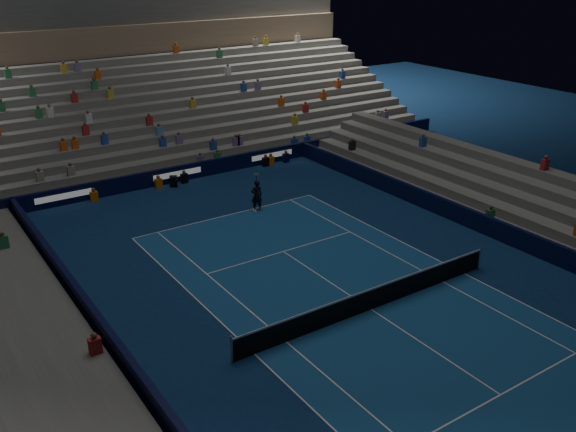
{
  "coord_description": "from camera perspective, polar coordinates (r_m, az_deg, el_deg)",
  "views": [
    {
      "loc": [
        -14.99,
        -16.31,
        13.28
      ],
      "look_at": [
        0.0,
        6.0,
        2.0
      ],
      "focal_mm": 39.24,
      "sensor_mm": 36.0,
      "label": 1
    }
  ],
  "objects": [
    {
      "name": "tennis_player",
      "position": [
        34.76,
        -2.86,
        1.85
      ],
      "size": [
        0.71,
        0.53,
        1.77
      ],
      "primitive_type": "imported",
      "rotation": [
        0.0,
        0.0,
        2.96
      ],
      "color": "black",
      "rests_on": "ground"
    },
    {
      "name": "sponsor_barrier_east",
      "position": [
        32.23,
        20.72,
        -2.16
      ],
      "size": [
        0.25,
        37.0,
        1.0
      ],
      "primitive_type": "cube",
      "color": "black",
      "rests_on": "ground"
    },
    {
      "name": "court_surface",
      "position": [
        25.83,
        7.53,
        -8.39
      ],
      "size": [
        10.97,
        23.77,
        0.01
      ],
      "primitive_type": "cube",
      "color": "navy",
      "rests_on": "ground"
    },
    {
      "name": "broadcast_camera",
      "position": [
        39.3,
        -10.33,
        3.12
      ],
      "size": [
        0.64,
        1.0,
        0.61
      ],
      "color": "black",
      "rests_on": "ground"
    },
    {
      "name": "ground",
      "position": [
        25.83,
        7.53,
        -8.4
      ],
      "size": [
        90.0,
        90.0,
        0.0
      ],
      "primitive_type": "plane",
      "color": "#0C254D",
      "rests_on": "ground"
    },
    {
      "name": "grandstand_main",
      "position": [
        47.72,
        -15.07,
        10.02
      ],
      "size": [
        44.0,
        15.2,
        11.2
      ],
      "color": "slate",
      "rests_on": "ground"
    },
    {
      "name": "grandstand_west",
      "position": [
        20.54,
        -22.61,
        -16.3
      ],
      "size": [
        5.0,
        37.0,
        2.5
      ],
      "color": "#5F605B",
      "rests_on": "ground"
    },
    {
      "name": "sponsor_barrier_west",
      "position": [
        21.38,
        -13.14,
        -14.64
      ],
      "size": [
        0.25,
        37.0,
        1.0
      ],
      "primitive_type": "cube",
      "color": "black",
      "rests_on": "ground"
    },
    {
      "name": "grandstand_east",
      "position": [
        34.81,
        24.21,
        -0.14
      ],
      "size": [
        5.0,
        37.0,
        2.5
      ],
      "color": "slate",
      "rests_on": "ground"
    },
    {
      "name": "tennis_net",
      "position": [
        25.57,
        7.58,
        -7.43
      ],
      "size": [
        12.9,
        0.1,
        1.1
      ],
      "color": "#B2B2B7",
      "rests_on": "ground"
    },
    {
      "name": "sponsor_barrier_far",
      "position": [
        40.0,
        -10.06,
        3.77
      ],
      "size": [
        44.0,
        0.25,
        1.0
      ],
      "primitive_type": "cube",
      "color": "black",
      "rests_on": "ground"
    }
  ]
}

